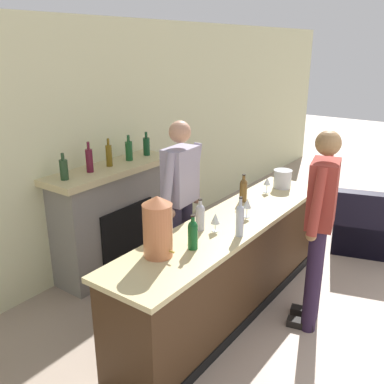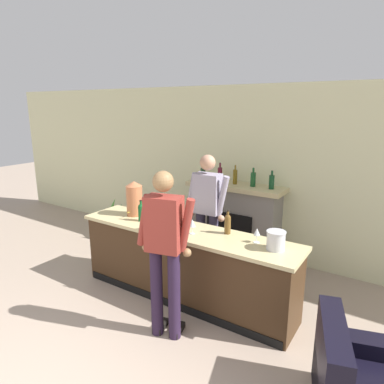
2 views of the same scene
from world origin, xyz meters
TOP-DOWN VIEW (x-y plane):
  - wall_back_panel at (0.00, 4.33)m, footprint 12.00×0.07m
  - bar_counter at (-0.16, 2.56)m, footprint 2.94×0.64m
  - fireplace_stone at (-0.20, 4.07)m, footprint 1.57×0.52m
  - potted_plant_corner at (-2.36, 3.52)m, footprint 0.41×0.35m
  - person_customer at (0.10, 1.83)m, footprint 0.65×0.37m
  - person_bartender at (-0.17, 3.12)m, footprint 0.66×0.32m
  - copper_dispenser at (-1.06, 2.66)m, footprint 0.23×0.27m
  - ice_bucket_steel at (1.00, 2.58)m, footprint 0.21×0.21m
  - wine_bottle_chardonnay_pale at (0.36, 2.72)m, footprint 0.08×0.08m
  - wine_bottle_rose_blush at (-0.82, 2.51)m, footprint 0.08×0.08m
  - wine_bottle_burgundy_dark at (-0.48, 2.67)m, footprint 0.08×0.08m
  - wine_bottle_riesling_slim at (-0.39, 2.33)m, footprint 0.07×0.07m
  - wine_glass_front_right at (0.76, 2.65)m, footprint 0.07×0.07m
  - wine_glass_mid_counter at (-0.43, 2.55)m, footprint 0.08×0.08m
  - wine_glass_by_dispenser at (0.01, 2.48)m, footprint 0.08×0.08m

SIDE VIEW (x-z plane):
  - potted_plant_corner at x=-2.36m, z-range -0.06..0.72m
  - bar_counter at x=-0.16m, z-range 0.00..0.94m
  - fireplace_stone at x=-0.20m, z-range -0.15..1.39m
  - person_bartender at x=-0.17m, z-range 0.10..1.90m
  - person_customer at x=0.10m, z-range 0.10..1.92m
  - ice_bucket_steel at x=1.00m, z-range 0.94..1.15m
  - wine_glass_mid_counter at x=-0.43m, z-range 0.97..1.14m
  - wine_glass_front_right at x=0.76m, z-range 0.97..1.14m
  - wine_bottle_burgundy_dark at x=-0.48m, z-range 0.93..1.21m
  - wine_bottle_rose_blush at x=-0.82m, z-range 0.93..1.21m
  - wine_bottle_chardonnay_pale at x=0.36m, z-range 0.93..1.22m
  - wine_glass_by_dispenser at x=0.01m, z-range 0.98..1.16m
  - wine_bottle_riesling_slim at x=-0.39m, z-range 0.92..1.27m
  - copper_dispenser at x=-1.06m, z-range 0.94..1.42m
  - wall_back_panel at x=0.00m, z-range 0.00..2.75m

